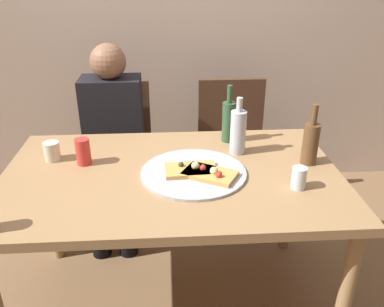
{
  "coord_description": "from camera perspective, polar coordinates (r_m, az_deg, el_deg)",
  "views": [
    {
      "loc": [
        -0.01,
        -1.54,
        1.59
      ],
      "look_at": [
        0.1,
        0.08,
        0.81
      ],
      "focal_mm": 37.4,
      "sensor_mm": 36.0,
      "label": 1
    }
  ],
  "objects": [
    {
      "name": "pizza_slice_extra",
      "position": [
        1.73,
        -0.09,
        -2.28
      ],
      "size": [
        0.23,
        0.14,
        0.05
      ],
      "color": "tan",
      "rests_on": "pizza_tray"
    },
    {
      "name": "chair_left",
      "position": [
        2.65,
        -10.67,
        1.34
      ],
      "size": [
        0.44,
        0.44,
        0.9
      ],
      "rotation": [
        0.0,
        0.0,
        3.14
      ],
      "color": "#472D1E",
      "rests_on": "ground_plane"
    },
    {
      "name": "water_bottle",
      "position": [
        2.03,
        5.24,
        4.71
      ],
      "size": [
        0.07,
        0.07,
        0.29
      ],
      "color": "#2D5133",
      "rests_on": "dining_table"
    },
    {
      "name": "tumbler_far",
      "position": [
        1.95,
        -19.34,
        0.31
      ],
      "size": [
        0.07,
        0.07,
        0.09
      ],
      "primitive_type": "cylinder",
      "color": "beige",
      "rests_on": "dining_table"
    },
    {
      "name": "pizza_tray",
      "position": [
        1.74,
        0.22,
        -2.74
      ],
      "size": [
        0.46,
        0.46,
        0.01
      ],
      "primitive_type": "cylinder",
      "color": "#ADADB2",
      "rests_on": "dining_table"
    },
    {
      "name": "tumbler_near",
      "position": [
        1.67,
        15.0,
        -3.38
      ],
      "size": [
        0.06,
        0.06,
        0.09
      ],
      "primitive_type": "cylinder",
      "color": "silver",
      "rests_on": "dining_table"
    },
    {
      "name": "back_wall",
      "position": [
        2.9,
        -3.75,
        20.01
      ],
      "size": [
        6.0,
        0.1,
        2.6
      ],
      "primitive_type": "cube",
      "color": "#BCA893",
      "rests_on": "ground_plane"
    },
    {
      "name": "ground_plane",
      "position": [
        2.22,
        -2.48,
        -20.13
      ],
      "size": [
        8.0,
        8.0,
        0.0
      ],
      "primitive_type": "plane",
      "color": "brown"
    },
    {
      "name": "pizza_slice_last",
      "position": [
        1.69,
        2.61,
        -2.9
      ],
      "size": [
        0.26,
        0.22,
        0.05
      ],
      "color": "tan",
      "rests_on": "pizza_tray"
    },
    {
      "name": "soda_can",
      "position": [
        1.87,
        -15.26,
        0.28
      ],
      "size": [
        0.07,
        0.07,
        0.12
      ],
      "primitive_type": "cylinder",
      "color": "red",
      "rests_on": "dining_table"
    },
    {
      "name": "wine_bottle",
      "position": [
        1.87,
        16.56,
        1.56
      ],
      "size": [
        0.07,
        0.07,
        0.28
      ],
      "color": "brown",
      "rests_on": "dining_table"
    },
    {
      "name": "guest_in_sweater",
      "position": [
        2.46,
        -11.27,
        2.59
      ],
      "size": [
        0.36,
        0.56,
        1.17
      ],
      "rotation": [
        0.0,
        0.0,
        3.14
      ],
      "color": "black",
      "rests_on": "ground_plane"
    },
    {
      "name": "chair_right",
      "position": [
        2.66,
        5.81,
        1.8
      ],
      "size": [
        0.44,
        0.44,
        0.9
      ],
      "rotation": [
        0.0,
        0.0,
        3.14
      ],
      "color": "#472D1E",
      "rests_on": "ground_plane"
    },
    {
      "name": "beer_bottle",
      "position": [
        1.9,
        6.59,
        3.17
      ],
      "size": [
        0.08,
        0.08,
        0.28
      ],
      "color": "#B2BCC1",
      "rests_on": "dining_table"
    },
    {
      "name": "dining_table",
      "position": [
        1.79,
        -2.89,
        -4.98
      ],
      "size": [
        1.48,
        0.91,
        0.76
      ],
      "color": "#99754C",
      "rests_on": "ground_plane"
    }
  ]
}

